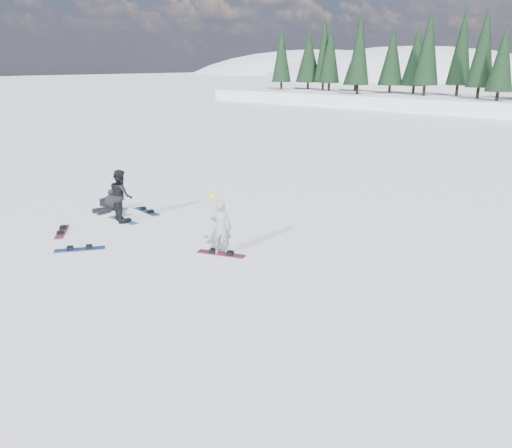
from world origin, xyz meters
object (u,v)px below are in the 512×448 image
Objects in this scene: snowboard_loose_a at (80,249)px; snowboard_loose_b at (62,232)px; snowboarder_woman at (221,227)px; gear_bag at (107,202)px; snowboard_loose_c at (147,211)px; snowboarder_man at (121,196)px; seated_rider at (111,203)px.

snowboard_loose_b is at bearing 111.92° from snowboard_loose_a.
gear_bag is at bearing -39.03° from snowboarder_woman.
gear_bag is 1.96m from snowboard_loose_c.
snowboarder_man is (-5.08, 0.00, 0.08)m from snowboarder_woman.
seated_rider reaches higher than snowboard_loose_b.
snowboarder_woman is 4.50m from snowboard_loose_a.
snowboard_loose_a is at bearing 140.43° from snowboarder_man.
snowboarder_man is 3.17m from snowboard_loose_a.
snowboard_loose_a is at bearing 2.89° from snowboarder_woman.
snowboarder_woman is at bearing -5.59° from gear_bag.
seated_rider reaches higher than snowboard_loose_a.
snowboarder_woman is at bearing 2.44° from seated_rider.
snowboarder_man is 1.65m from seated_rider.
snowboarder_man reaches higher than snowboard_loose_c.
snowboarder_man reaches higher than snowboard_loose_a.
snowboard_loose_c and snowboard_loose_a have the same top height.
snowboarder_man is at bearing -71.55° from snowboard_loose_c.
seated_rider is 2.79m from snowboard_loose_b.
gear_bag is at bearing 2.28° from snowboarder_man.
snowboarder_woman reaches higher than snowboard_loose_b.
snowboarder_woman reaches higher than snowboard_loose_c.
gear_bag is (-2.16, 0.70, -0.80)m from snowboarder_man.
snowboard_loose_c is 1.00× the size of snowboard_loose_b.
gear_bag is 0.30× the size of snowboard_loose_b.
snowboard_loose_a is 1.00× the size of snowboard_loose_b.
seated_rider is at bearing -37.42° from snowboarder_woman.
snowboard_loose_c and snowboard_loose_b have the same top height.
gear_bag is at bearing 166.45° from seated_rider.
snowboarder_woman is 1.24× the size of snowboard_loose_b.
snowboarder_woman is 6.00m from snowboard_loose_b.
snowboard_loose_b is at bearing 98.04° from snowboarder_man.
snowboarder_woman is at bearing 58.48° from snowboard_loose_b.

